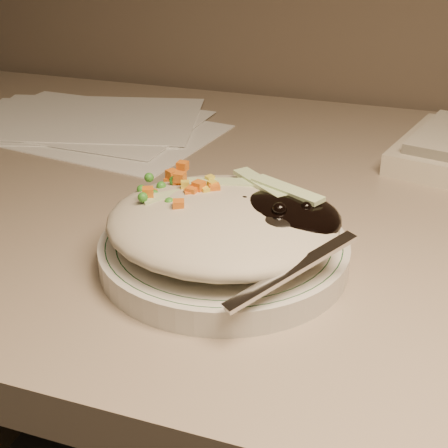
% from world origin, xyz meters
% --- Properties ---
extents(desk, '(1.40, 0.70, 0.74)m').
position_xyz_m(desk, '(0.00, 1.38, 0.54)').
color(desk, gray).
rests_on(desk, ground).
extents(plate, '(0.21, 0.21, 0.02)m').
position_xyz_m(plate, '(-0.08, 1.22, 0.75)').
color(plate, silver).
rests_on(plate, desk).
extents(plate_rim, '(0.20, 0.20, 0.00)m').
position_xyz_m(plate_rim, '(-0.08, 1.22, 0.76)').
color(plate_rim, '#144723').
rests_on(plate_rim, plate).
extents(meal, '(0.21, 0.19, 0.05)m').
position_xyz_m(meal, '(-0.07, 1.22, 0.78)').
color(meal, '#B2A790').
rests_on(meal, plate).
extents(papers, '(0.38, 0.31, 0.00)m').
position_xyz_m(papers, '(-0.37, 1.51, 0.74)').
color(papers, white).
rests_on(papers, desk).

